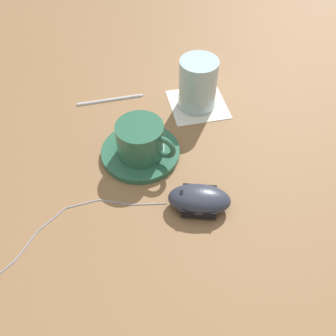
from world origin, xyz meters
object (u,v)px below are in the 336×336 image
computer_mouse (199,199)px  coffee_cup (141,140)px  drinking_glass (198,84)px  pen (111,99)px  saucer (141,152)px

computer_mouse → coffee_cup: bearing=57.1°
coffee_cup → drinking_glass: size_ratio=1.09×
coffee_cup → drinking_glass: bearing=-20.2°
coffee_cup → pen: bearing=40.1°
saucer → pen: saucer is taller
computer_mouse → saucer: bearing=56.9°
drinking_glass → computer_mouse: bearing=-166.2°
saucer → drinking_glass: size_ratio=1.40×
saucer → drinking_glass: 0.19m
saucer → computer_mouse: 0.16m
coffee_cup → computer_mouse: size_ratio=1.01×
saucer → coffee_cup: size_ratio=1.29×
saucer → computer_mouse: (-0.09, -0.13, 0.01)m
saucer → coffee_cup: 0.04m
computer_mouse → pen: size_ratio=0.84×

